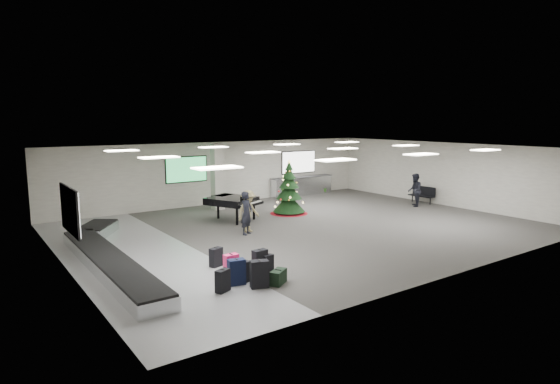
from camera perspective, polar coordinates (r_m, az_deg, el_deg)
ground at (r=19.04m, az=3.03°, el=-4.38°), size 18.00×18.00×0.00m
room_envelope at (r=18.95m, az=0.93°, el=2.73°), size 18.02×14.02×3.21m
baggage_carousel at (r=15.48m, az=-20.41°, el=-7.23°), size 2.28×9.71×0.43m
service_counter at (r=27.12m, az=2.66°, el=0.77°), size 4.05×0.65×1.08m
suitcase_0 at (r=12.35m, az=-2.52°, el=-9.97°), size 0.53×0.40×0.75m
suitcase_1 at (r=12.79m, az=-4.38°, el=-9.71°), size 0.41×0.28×0.59m
pink_suitcase at (r=13.31m, az=-5.97°, el=-8.86°), size 0.41×0.24×0.65m
suitcase_3 at (r=13.61m, az=-2.47°, el=-8.37°), size 0.45×0.28×0.67m
navy_suitcase at (r=12.62m, az=-5.32°, el=-9.69°), size 0.49×0.35×0.71m
suitcase_5 at (r=12.17m, az=-7.00°, el=-10.69°), size 0.44×0.35×0.60m
green_duffel at (r=12.68m, az=-0.21°, el=-10.31°), size 0.63×0.54×0.40m
suitcase_7 at (r=13.67m, az=-1.49°, el=-8.64°), size 0.36×0.24×0.50m
suitcase_8 at (r=14.18m, az=-7.80°, el=-7.89°), size 0.44×0.33×0.59m
christmas_tree at (r=21.73m, az=1.10°, el=-0.38°), size 1.78×1.78×2.54m
grand_piano at (r=20.32m, az=-5.78°, el=-1.11°), size 2.31×2.56×1.19m
bench at (r=25.64m, az=16.99°, el=-0.20°), size 0.53×1.40×0.87m
traveler_a at (r=17.81m, az=-4.09°, el=-2.58°), size 0.72×0.66×1.66m
traveler_b at (r=18.21m, az=-3.89°, el=-2.35°), size 1.17×0.84×1.64m
traveler_bench at (r=24.40m, az=16.10°, el=0.22°), size 1.03×1.02×1.68m
potted_plant_left at (r=25.09m, az=0.35°, el=-0.09°), size 0.61×0.64×0.91m
potted_plant_right at (r=27.99m, az=5.33°, el=0.62°), size 0.53×0.53×0.73m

